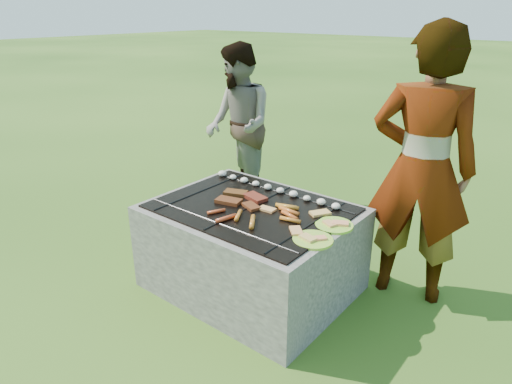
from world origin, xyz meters
The scene contains 10 objects.
lawn centered at (0.00, 0.00, 0.00)m, with size 60.00×60.00×0.00m, color #234711.
fire_pit centered at (0.00, 0.00, 0.28)m, with size 1.30×1.00×0.62m.
mushrooms centered at (-0.04, 0.31, 0.63)m, with size 1.06×0.06×0.04m.
pork_slabs centered at (-0.12, 0.04, 0.62)m, with size 0.39×0.29×0.02m.
sausages centered at (0.17, -0.06, 0.63)m, with size 0.54×0.49×0.03m.
bread_on_grate centered at (0.34, 0.05, 0.62)m, with size 0.44×0.43×0.02m.
plate_far centered at (0.56, 0.11, 0.61)m, with size 0.27×0.27×0.03m.
plate_near centered at (0.56, -0.14, 0.61)m, with size 0.25×0.25×0.03m.
cook centered at (0.86, 0.63, 0.89)m, with size 0.65×0.43×1.78m, color #9D9482.
bystander centered at (-1.09, 1.14, 0.77)m, with size 0.75×0.59×1.55m, color #A59389.
Camera 1 is at (1.74, -2.12, 1.82)m, focal length 32.00 mm.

